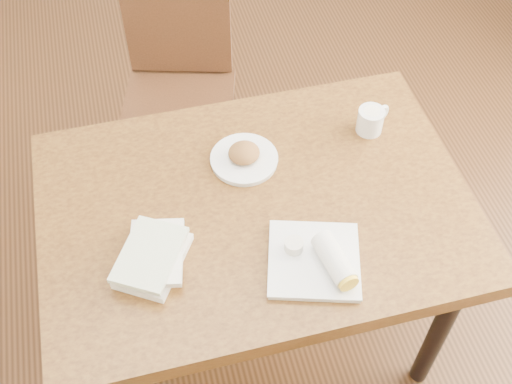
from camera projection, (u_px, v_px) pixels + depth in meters
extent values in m
cube|color=#472814|center=(256.00, 325.00, 2.42)|extent=(4.00, 5.00, 0.01)
cube|color=brown|center=(256.00, 209.00, 1.86)|extent=(1.23, 0.86, 0.06)
cylinder|color=black|center=(440.00, 330.00, 2.03)|extent=(0.06, 0.06, 0.69)
cylinder|color=black|center=(92.00, 230.00, 2.27)|extent=(0.06, 0.06, 0.69)
cylinder|color=black|center=(366.00, 175.00, 2.43)|extent=(0.06, 0.06, 0.69)
cylinder|color=#472614|center=(229.00, 120.00, 2.78)|extent=(0.04, 0.04, 0.45)
cylinder|color=#472614|center=(147.00, 119.00, 2.79)|extent=(0.04, 0.04, 0.45)
cylinder|color=#472614|center=(224.00, 184.00, 2.56)|extent=(0.04, 0.04, 0.45)
cylinder|color=#472614|center=(135.00, 182.00, 2.56)|extent=(0.04, 0.04, 0.45)
cube|color=#472614|center=(178.00, 107.00, 2.48)|extent=(0.52, 0.52, 0.04)
cube|color=#472614|center=(177.00, 21.00, 2.40)|extent=(0.40, 0.15, 0.45)
cylinder|color=white|center=(244.00, 160.00, 1.93)|extent=(0.20, 0.20, 0.01)
cylinder|color=white|center=(244.00, 158.00, 1.92)|extent=(0.20, 0.20, 0.01)
ellipsoid|color=#B27538|center=(244.00, 153.00, 1.90)|extent=(0.10, 0.09, 0.05)
cylinder|color=white|center=(370.00, 121.00, 1.98)|extent=(0.08, 0.08, 0.08)
torus|color=white|center=(381.00, 114.00, 2.00)|extent=(0.06, 0.04, 0.07)
cylinder|color=tan|center=(372.00, 112.00, 1.95)|extent=(0.07, 0.07, 0.01)
cylinder|color=#F2E5CC|center=(372.00, 111.00, 1.95)|extent=(0.05, 0.05, 0.00)
cube|color=white|center=(314.00, 261.00, 1.70)|extent=(0.29, 0.29, 0.01)
cube|color=white|center=(314.00, 259.00, 1.69)|extent=(0.30, 0.30, 0.01)
cylinder|color=white|center=(334.00, 259.00, 1.65)|extent=(0.08, 0.16, 0.06)
cylinder|color=yellow|center=(348.00, 282.00, 1.61)|extent=(0.06, 0.03, 0.05)
cylinder|color=silver|center=(294.00, 245.00, 1.70)|extent=(0.05, 0.05, 0.03)
cylinder|color=red|center=(294.00, 243.00, 1.69)|extent=(0.04, 0.04, 0.01)
cube|color=white|center=(153.00, 261.00, 1.70)|extent=(0.24, 0.26, 0.02)
cube|color=silver|center=(156.00, 252.00, 1.69)|extent=(0.18, 0.23, 0.02)
cube|color=#A2B77A|center=(149.00, 254.00, 1.66)|extent=(0.23, 0.25, 0.02)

